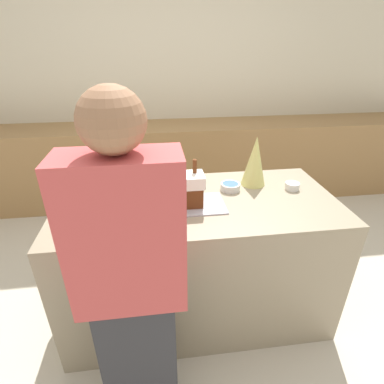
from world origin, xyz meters
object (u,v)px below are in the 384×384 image
Objects in this scene: person at (132,288)px; candy_bowl_near_tray_left at (292,186)px; baking_tray at (187,205)px; gingerbread_house at (187,189)px; decorative_tree at (255,161)px; candy_bowl_far_left at (103,195)px; candy_bowl_behind_tray at (230,186)px; candy_bowl_near_tray_right at (194,176)px; candy_bowl_front_corner at (122,185)px; candy_bowl_center_rear at (167,179)px; candy_bowl_beside_tree at (132,196)px.

candy_bowl_near_tray_left is at bearing 35.46° from person.
person reaches higher than baking_tray.
baking_tray is at bearing -155.32° from gingerbread_house.
candy_bowl_near_tray_left is at bearing -25.15° from decorative_tree.
candy_bowl_near_tray_left is 1.20m from candy_bowl_far_left.
candy_bowl_behind_tray is (0.30, 0.17, 0.02)m from baking_tray.
decorative_tree is 3.39× the size of candy_bowl_far_left.
candy_bowl_near_tray_right is 0.49m from candy_bowl_front_corner.
candy_bowl_center_rear is at bearing 165.22° from candy_bowl_near_tray_left.
candy_bowl_beside_tree is 1.06× the size of candy_bowl_behind_tray.
decorative_tree is at bearing 21.20° from candy_bowl_behind_tray.
candy_bowl_beside_tree is at bearing -178.68° from candy_bowl_near_tray_left.
candy_bowl_beside_tree is 0.08× the size of person.
candy_bowl_behind_tray reaches higher than candy_bowl_far_left.
candy_bowl_near_tray_right is 1.47× the size of candy_bowl_front_corner.
gingerbread_house is 0.36m from candy_bowl_center_rear.
candy_bowl_near_tray_right reaches higher than candy_bowl_near_tray_left.
decorative_tree is 2.48× the size of candy_bowl_beside_tree.
candy_bowl_near_tray_left is 0.40m from candy_bowl_behind_tray.
candy_bowl_near_tray_left is at bearing 1.32° from candy_bowl_beside_tree.
candy_bowl_behind_tray is (0.69, -0.12, -0.00)m from candy_bowl_front_corner.
candy_bowl_near_tray_right is at bearing 139.09° from candy_bowl_behind_tray.
candy_bowl_beside_tree is (0.08, -0.18, 0.00)m from candy_bowl_front_corner.
candy_bowl_near_tray_right is at bearing 31.12° from candy_bowl_beside_tree.
candy_bowl_beside_tree reaches higher than baking_tray.
candy_bowl_beside_tree is at bearing 162.26° from baking_tray.
candy_bowl_front_corner is at bearing 171.90° from candy_bowl_near_tray_left.
candy_bowl_behind_tray is at bearing 5.93° from candy_bowl_beside_tree.
candy_bowl_near_tray_left is at bearing -20.06° from candy_bowl_near_tray_right.
decorative_tree reaches higher than candy_bowl_center_rear.
decorative_tree reaches higher than candy_bowl_near_tray_left.
candy_bowl_center_rear is 0.43m from candy_bowl_behind_tray.
person is (-0.59, -0.75, -0.06)m from candy_bowl_behind_tray.
baking_tray is at bearing 63.21° from person.
person reaches higher than decorative_tree.
candy_bowl_beside_tree is at bearing -174.07° from candy_bowl_behind_tray.
candy_bowl_front_corner is (-0.48, -0.07, -0.00)m from candy_bowl_near_tray_right.
gingerbread_house is at bearing -17.68° from candy_bowl_beside_tree.
candy_bowl_beside_tree is (0.18, -0.06, 0.01)m from candy_bowl_far_left.
candy_bowl_center_rear is (0.22, 0.23, -0.01)m from candy_bowl_beside_tree.
candy_bowl_center_rear is 0.94m from person.
candy_bowl_near_tray_right is at bearing 67.62° from person.
candy_bowl_center_rear is at bearing 169.73° from decorative_tree.
gingerbread_house reaches higher than candy_bowl_center_rear.
candy_bowl_center_rear is 0.07× the size of person.
candy_bowl_near_tray_right is 1.03× the size of candy_bowl_beside_tree.
gingerbread_house is 0.37m from candy_bowl_near_tray_right.
candy_bowl_center_rear is at bearing 10.46° from candy_bowl_front_corner.
candy_bowl_front_corner is 0.70× the size of candy_bowl_beside_tree.
candy_bowl_beside_tree is (-0.32, 0.10, -0.08)m from gingerbread_house.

